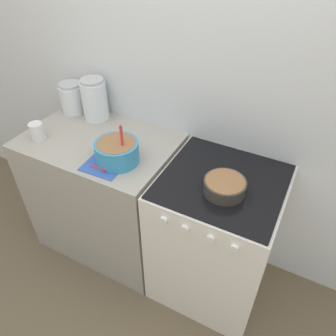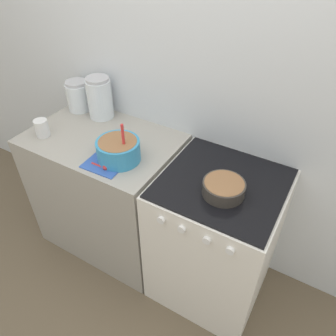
# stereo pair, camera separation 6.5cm
# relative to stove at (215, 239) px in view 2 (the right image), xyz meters

# --- Properties ---
(ground_plane) EXTENTS (12.00, 12.00, 0.00)m
(ground_plane) POSITION_rel_stove_xyz_m (-0.34, -0.32, -0.46)
(ground_plane) COLOR brown
(wall_back) EXTENTS (4.88, 0.05, 2.40)m
(wall_back) POSITION_rel_stove_xyz_m (-0.34, 0.34, 0.74)
(wall_back) COLOR silver
(wall_back) RESTS_ON ground_plane
(countertop_cabinet) EXTENTS (0.94, 0.63, 0.92)m
(countertop_cabinet) POSITION_rel_stove_xyz_m (-0.81, 0.00, 0.00)
(countertop_cabinet) COLOR #9E998E
(countertop_cabinet) RESTS_ON ground_plane
(stove) EXTENTS (0.66, 0.65, 0.92)m
(stove) POSITION_rel_stove_xyz_m (0.00, 0.00, 0.00)
(stove) COLOR white
(stove) RESTS_ON ground_plane
(mixing_bowl) EXTENTS (0.24, 0.24, 0.24)m
(mixing_bowl) POSITION_rel_stove_xyz_m (-0.58, -0.11, 0.53)
(mixing_bowl) COLOR #338CBF
(mixing_bowl) RESTS_ON countertop_cabinet
(baking_pan) EXTENTS (0.21, 0.21, 0.07)m
(baking_pan) POSITION_rel_stove_xyz_m (0.03, -0.08, 0.50)
(baking_pan) COLOR #38332D
(baking_pan) RESTS_ON stove
(storage_jar_left) EXTENTS (0.16, 0.16, 0.21)m
(storage_jar_left) POSITION_rel_stove_xyz_m (-1.17, 0.21, 0.55)
(storage_jar_left) COLOR silver
(storage_jar_left) RESTS_ON countertop_cabinet
(storage_jar_middle) EXTENTS (0.16, 0.16, 0.28)m
(storage_jar_middle) POSITION_rel_stove_xyz_m (-0.98, 0.21, 0.58)
(storage_jar_middle) COLOR silver
(storage_jar_middle) RESTS_ON countertop_cabinet
(tin_can) EXTENTS (0.08, 0.08, 0.11)m
(tin_can) POSITION_rel_stove_xyz_m (-1.14, -0.16, 0.51)
(tin_can) COLOR silver
(tin_can) RESTS_ON countertop_cabinet
(recipe_page) EXTENTS (0.23, 0.28, 0.01)m
(recipe_page) POSITION_rel_stove_xyz_m (-0.63, -0.15, 0.46)
(recipe_page) COLOR #3359B2
(recipe_page) RESTS_ON countertop_cabinet
(measuring_spoon) EXTENTS (0.12, 0.04, 0.04)m
(measuring_spoon) POSITION_rel_stove_xyz_m (-0.60, -0.23, 0.48)
(measuring_spoon) COLOR red
(measuring_spoon) RESTS_ON countertop_cabinet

